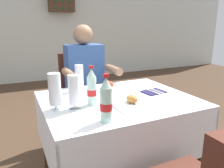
{
  "coord_description": "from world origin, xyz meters",
  "views": [
    {
      "loc": [
        -0.65,
        -1.34,
        1.25
      ],
      "look_at": [
        0.01,
        0.07,
        0.83
      ],
      "focal_mm": 35.24,
      "sensor_mm": 36.0,
      "label": 1
    }
  ],
  "objects_px": {
    "beer_glass_left": "(55,91)",
    "cola_bottle_secondary": "(92,88)",
    "seated_diner_far": "(86,82)",
    "main_dining_table": "(118,122)",
    "beer_glass_right": "(74,92)",
    "plate_near_camera": "(132,102)",
    "napkin_cutlery_set": "(154,92)",
    "wall_bottle_rack": "(61,2)",
    "plate_far_diner": "(110,87)",
    "beer_glass_middle": "(79,77)",
    "chair_far_diner_seat": "(84,94)"
  },
  "relations": [
    {
      "from": "beer_glass_left",
      "to": "napkin_cutlery_set",
      "type": "xyz_separation_m",
      "value": [
        0.75,
        0.05,
        -0.11
      ]
    },
    {
      "from": "seated_diner_far",
      "to": "beer_glass_left",
      "type": "bearing_deg",
      "value": -120.8
    },
    {
      "from": "cola_bottle_secondary",
      "to": "plate_near_camera",
      "type": "bearing_deg",
      "value": -25.46
    },
    {
      "from": "chair_far_diner_seat",
      "to": "seated_diner_far",
      "type": "height_order",
      "value": "seated_diner_far"
    },
    {
      "from": "plate_far_diner",
      "to": "beer_glass_middle",
      "type": "bearing_deg",
      "value": 158.92
    },
    {
      "from": "plate_near_camera",
      "to": "main_dining_table",
      "type": "bearing_deg",
      "value": 99.12
    },
    {
      "from": "seated_diner_far",
      "to": "napkin_cutlery_set",
      "type": "relative_size",
      "value": 6.46
    },
    {
      "from": "seated_diner_far",
      "to": "main_dining_table",
      "type": "bearing_deg",
      "value": -90.0
    },
    {
      "from": "chair_far_diner_seat",
      "to": "wall_bottle_rack",
      "type": "relative_size",
      "value": 1.73
    },
    {
      "from": "beer_glass_right",
      "to": "cola_bottle_secondary",
      "type": "distance_m",
      "value": 0.13
    },
    {
      "from": "chair_far_diner_seat",
      "to": "plate_far_diner",
      "type": "xyz_separation_m",
      "value": [
        0.04,
        -0.59,
        0.22
      ]
    },
    {
      "from": "plate_near_camera",
      "to": "seated_diner_far",
      "type": "bearing_deg",
      "value": 91.68
    },
    {
      "from": "plate_far_diner",
      "to": "napkin_cutlery_set",
      "type": "bearing_deg",
      "value": -37.21
    },
    {
      "from": "beer_glass_right",
      "to": "cola_bottle_secondary",
      "type": "xyz_separation_m",
      "value": [
        0.12,
        0.03,
        -0.0
      ]
    },
    {
      "from": "chair_far_diner_seat",
      "to": "napkin_cutlery_set",
      "type": "bearing_deg",
      "value": -68.65
    },
    {
      "from": "plate_far_diner",
      "to": "main_dining_table",
      "type": "bearing_deg",
      "value": -99.46
    },
    {
      "from": "cola_bottle_secondary",
      "to": "wall_bottle_rack",
      "type": "distance_m",
      "value": 4.02
    },
    {
      "from": "main_dining_table",
      "to": "wall_bottle_rack",
      "type": "distance_m",
      "value": 4.02
    },
    {
      "from": "plate_far_diner",
      "to": "beer_glass_left",
      "type": "distance_m",
      "value": 0.55
    },
    {
      "from": "beer_glass_left",
      "to": "wall_bottle_rack",
      "type": "relative_size",
      "value": 0.41
    },
    {
      "from": "plate_far_diner",
      "to": "wall_bottle_rack",
      "type": "relative_size",
      "value": 0.4
    },
    {
      "from": "beer_glass_left",
      "to": "cola_bottle_secondary",
      "type": "xyz_separation_m",
      "value": [
        0.23,
        -0.01,
        -0.01
      ]
    },
    {
      "from": "main_dining_table",
      "to": "beer_glass_right",
      "type": "relative_size",
      "value": 4.84
    },
    {
      "from": "chair_far_diner_seat",
      "to": "seated_diner_far",
      "type": "xyz_separation_m",
      "value": [
        -0.0,
        -0.11,
        0.16
      ]
    },
    {
      "from": "cola_bottle_secondary",
      "to": "napkin_cutlery_set",
      "type": "distance_m",
      "value": 0.54
    },
    {
      "from": "plate_near_camera",
      "to": "beer_glass_middle",
      "type": "height_order",
      "value": "beer_glass_middle"
    },
    {
      "from": "beer_glass_left",
      "to": "cola_bottle_secondary",
      "type": "height_order",
      "value": "cola_bottle_secondary"
    },
    {
      "from": "seated_diner_far",
      "to": "wall_bottle_rack",
      "type": "bearing_deg",
      "value": 80.92
    },
    {
      "from": "beer_glass_right",
      "to": "wall_bottle_rack",
      "type": "distance_m",
      "value": 4.07
    },
    {
      "from": "plate_near_camera",
      "to": "beer_glass_left",
      "type": "xyz_separation_m",
      "value": [
        -0.47,
        0.12,
        0.1
      ]
    },
    {
      "from": "cola_bottle_secondary",
      "to": "napkin_cutlery_set",
      "type": "height_order",
      "value": "cola_bottle_secondary"
    },
    {
      "from": "main_dining_table",
      "to": "wall_bottle_rack",
      "type": "bearing_deg",
      "value": 82.56
    },
    {
      "from": "seated_diner_far",
      "to": "beer_glass_right",
      "type": "height_order",
      "value": "seated_diner_far"
    },
    {
      "from": "beer_glass_left",
      "to": "wall_bottle_rack",
      "type": "xyz_separation_m",
      "value": [
        0.94,
        3.85,
        0.88
      ]
    },
    {
      "from": "main_dining_table",
      "to": "beer_glass_middle",
      "type": "bearing_deg",
      "value": 121.35
    },
    {
      "from": "seated_diner_far",
      "to": "plate_near_camera",
      "type": "bearing_deg",
      "value": -88.32
    },
    {
      "from": "seated_diner_far",
      "to": "plate_far_diner",
      "type": "distance_m",
      "value": 0.48
    },
    {
      "from": "chair_far_diner_seat",
      "to": "beer_glass_left",
      "type": "height_order",
      "value": "beer_glass_left"
    },
    {
      "from": "beer_glass_left",
      "to": "cola_bottle_secondary",
      "type": "distance_m",
      "value": 0.23
    },
    {
      "from": "plate_near_camera",
      "to": "cola_bottle_secondary",
      "type": "bearing_deg",
      "value": 154.54
    },
    {
      "from": "seated_diner_far",
      "to": "napkin_cutlery_set",
      "type": "distance_m",
      "value": 0.76
    },
    {
      "from": "beer_glass_right",
      "to": "beer_glass_left",
      "type": "bearing_deg",
      "value": 159.92
    },
    {
      "from": "beer_glass_right",
      "to": "wall_bottle_rack",
      "type": "relative_size",
      "value": 0.38
    },
    {
      "from": "seated_diner_far",
      "to": "beer_glass_middle",
      "type": "distance_m",
      "value": 0.46
    },
    {
      "from": "chair_far_diner_seat",
      "to": "beer_glass_right",
      "type": "relative_size",
      "value": 4.51
    },
    {
      "from": "wall_bottle_rack",
      "to": "plate_far_diner",
      "type": "bearing_deg",
      "value": -97.31
    },
    {
      "from": "napkin_cutlery_set",
      "to": "cola_bottle_secondary",
      "type": "bearing_deg",
      "value": -173.86
    },
    {
      "from": "beer_glass_left",
      "to": "beer_glass_middle",
      "type": "height_order",
      "value": "beer_glass_left"
    },
    {
      "from": "beer_glass_left",
      "to": "beer_glass_middle",
      "type": "distance_m",
      "value": 0.43
    },
    {
      "from": "chair_far_diner_seat",
      "to": "plate_near_camera",
      "type": "relative_size",
      "value": 3.85
    }
  ]
}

